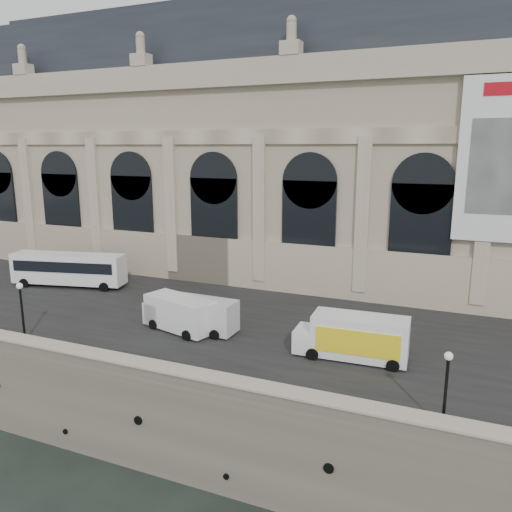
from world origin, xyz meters
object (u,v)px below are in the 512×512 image
Objects in this scene: van_b at (197,314)px; lamp_right at (446,392)px; lamp_left at (22,313)px; van_c at (177,313)px; bus_left at (69,268)px; box_truck at (353,337)px.

lamp_right is (18.39, -7.37, 0.76)m from van_b.
van_c is at bearing 35.46° from lamp_left.
van_c is at bearing -165.38° from van_b.
bus_left is 1.84× the size of van_c.
van_c is 0.84× the size of box_truck.
lamp_left is (-9.06, -6.45, 0.85)m from van_c.
van_b is 1.41× the size of lamp_right.
box_truck is at bearing 131.42° from lamp_right.
lamp_left is at bearing -59.04° from bus_left.
van_b is 0.92× the size of van_c.
box_truck is at bearing -11.91° from bus_left.
van_c is 1.44× the size of lamp_left.
lamp_right is at bearing -1.01° from lamp_left.
lamp_right is (28.98, -0.51, -0.13)m from lamp_left.
van_c is at bearing -20.83° from bus_left.
box_truck is 9.20m from lamp_right.
van_c is at bearing 160.74° from lamp_right.
lamp_left reaches higher than bus_left.
box_truck is (12.31, -0.48, 0.19)m from van_b.
box_truck is at bearing -2.23° from van_b.
lamp_left is (-10.60, -6.85, 0.89)m from van_b.
van_b is 19.82m from lamp_right.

